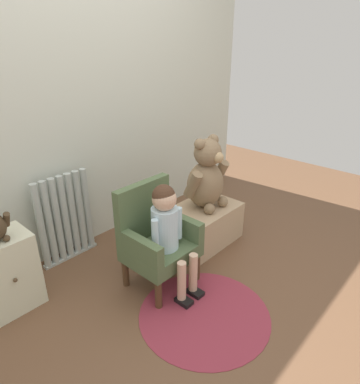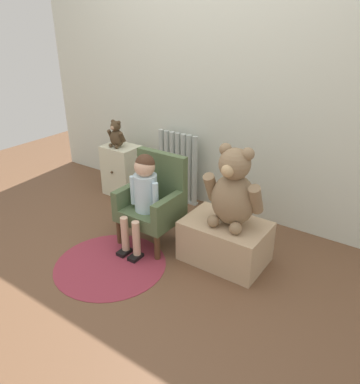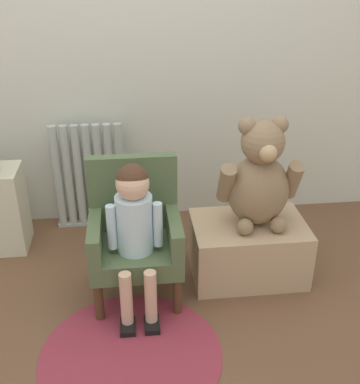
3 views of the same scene
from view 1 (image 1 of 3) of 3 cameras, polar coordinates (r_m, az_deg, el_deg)
name	(u,v)px [view 1 (image 1 of 3)]	position (r m, az deg, el deg)	size (l,w,h in m)	color
ground_plane	(202,307)	(2.25, 3.75, -18.52)	(6.00, 6.00, 0.00)	brown
back_wall	(71,89)	(2.59, -17.68, 16.02)	(3.80, 0.05, 2.40)	silver
radiator	(65,219)	(2.63, -18.55, -4.21)	(0.43, 0.05, 0.66)	#ABB5AF
small_dresser	(6,273)	(2.34, -27.05, -11.95)	(0.33, 0.28, 0.49)	beige
child_armchair	(156,237)	(2.26, -4.05, -7.49)	(0.43, 0.38, 0.69)	#4E613E
child_figure	(168,224)	(2.12, -2.06, -5.37)	(0.25, 0.35, 0.73)	silver
low_bench	(203,225)	(2.77, 3.83, -5.44)	(0.58, 0.40, 0.31)	tan
large_teddy_bear	(206,177)	(2.62, 4.41, 2.53)	(0.41, 0.29, 0.56)	#896F50
floor_rug	(204,314)	(2.20, 4.08, -19.65)	(0.79, 0.79, 0.01)	maroon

